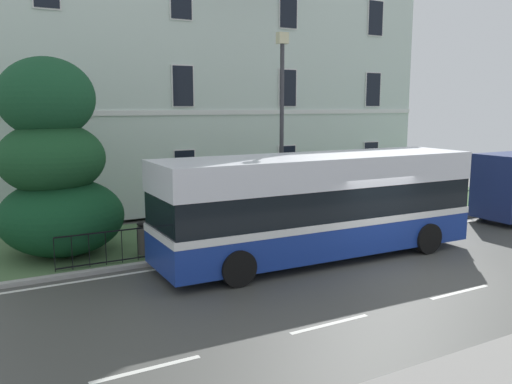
{
  "coord_description": "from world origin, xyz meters",
  "views": [
    {
      "loc": [
        -10.57,
        -10.32,
        4.58
      ],
      "look_at": [
        -1.8,
        5.36,
        1.64
      ],
      "focal_mm": 37.25,
      "sensor_mm": 36.0,
      "label": 1
    }
  ],
  "objects": [
    {
      "name": "ground_plane",
      "position": [
        0.0,
        0.96,
        -0.02
      ],
      "size": [
        60.0,
        56.0,
        0.18
      ],
      "color": "#464642"
    },
    {
      "name": "evergreen_tree",
      "position": [
        -8.14,
        6.29,
        2.69
      ],
      "size": [
        3.68,
        3.68,
        5.9
      ],
      "color": "#423328",
      "rests_on": "ground_plane"
    },
    {
      "name": "single_decker_bus",
      "position": [
        -1.28,
        2.42,
        1.65
      ],
      "size": [
        10.09,
        2.89,
        3.12
      ],
      "rotation": [
        0.0,
        0.0,
        -0.02
      ],
      "color": "navy",
      "rests_on": "ground_plane"
    },
    {
      "name": "iron_verge_railing",
      "position": [
        -0.09,
        4.4,
        0.62
      ],
      "size": [
        16.98,
        0.04,
        0.97
      ],
      "color": "black",
      "rests_on": "ground_plane"
    },
    {
      "name": "street_lamp_post",
      "position": [
        -1.07,
        4.89,
        4.02
      ],
      "size": [
        0.36,
        0.24,
        6.81
      ],
      "color": "#333338",
      "rests_on": "ground_plane"
    },
    {
      "name": "georgian_townhouse",
      "position": [
        -0.09,
        14.66,
        6.65
      ],
      "size": [
        20.26,
        9.46,
        12.99
      ],
      "color": "silver",
      "rests_on": "ground_plane"
    },
    {
      "name": "litter_bin",
      "position": [
        -5.86,
        4.97,
        0.63
      ],
      "size": [
        0.49,
        0.49,
        1.02
      ],
      "color": "#4C4742",
      "rests_on": "ground_plane"
    }
  ]
}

